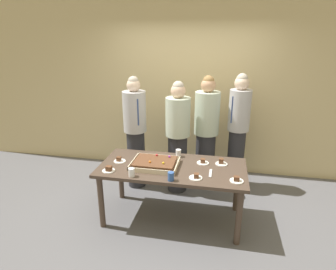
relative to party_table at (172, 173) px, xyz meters
The scene contains 18 objects.
ground_plane 0.65m from the party_table, ahead, with size 12.00×12.00×0.00m, color #5B5B60.
interior_back_panel 1.81m from the party_table, 90.00° to the left, with size 8.00×0.12×3.00m, color #CCB784.
party_table is the anchor object (origin of this frame).
sheet_cake 0.25m from the party_table, behind, with size 0.56×0.45×0.10m.
plated_slice_near_left 0.69m from the party_table, behind, with size 0.15×0.15×0.06m.
plated_slice_near_right 0.80m from the party_table, 17.41° to the right, with size 0.15×0.15×0.06m.
plated_slice_far_left 0.62m from the party_table, 17.12° to the left, with size 0.15×0.15×0.07m.
plated_slice_far_right 0.41m from the party_table, 23.92° to the left, with size 0.15×0.15×0.06m.
plated_slice_center_front 0.77m from the party_table, 158.72° to the right, with size 0.15×0.15×0.07m.
plated_slice_center_back 0.42m from the party_table, 38.99° to the right, with size 0.15×0.15×0.06m.
drink_cup_nearest 0.55m from the party_table, 139.35° to the right, with size 0.07×0.07×0.10m, color white.
drink_cup_middle 0.39m from the party_table, 82.16° to the right, with size 0.07×0.07×0.10m, color #2D5199.
drink_cup_far_end 0.34m from the party_table, 85.40° to the left, with size 0.07×0.07×0.10m, color white.
cake_server_utensil 0.49m from the party_table, 12.50° to the right, with size 0.03×0.20×0.01m, color silver.
person_serving_front 1.06m from the party_table, 133.20° to the left, with size 0.34×0.34×1.72m.
person_green_shirt_behind 1.09m from the party_table, 71.52° to the left, with size 0.37×0.37×1.72m.
person_striped_tie_right 1.37m from the party_table, 53.08° to the left, with size 0.32×0.32×1.76m.
person_far_right_suit 0.77m from the party_table, 94.41° to the left, with size 0.35×0.35×1.67m.
Camera 1 is at (0.56, -3.09, 2.24)m, focal length 30.21 mm.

